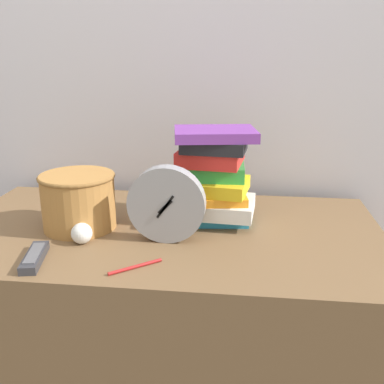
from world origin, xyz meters
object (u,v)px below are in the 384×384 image
(book_stack, at_px, (213,177))
(pen, at_px, (135,267))
(tv_remote, at_px, (35,257))
(crumpled_paper_ball, at_px, (82,233))
(desk_clock, at_px, (166,204))
(basket, at_px, (78,199))

(book_stack, distance_m, pen, 0.38)
(tv_remote, bearing_deg, pen, -1.64)
(book_stack, bearing_deg, crumpled_paper_ball, -148.04)
(desk_clock, bearing_deg, basket, 166.31)
(crumpled_paper_ball, xyz_separation_m, pen, (0.17, -0.12, -0.02))
(book_stack, bearing_deg, tv_remote, -141.57)
(desk_clock, relative_size, crumpled_paper_ball, 3.68)
(desk_clock, xyz_separation_m, pen, (-0.05, -0.16, -0.10))
(basket, distance_m, tv_remote, 0.24)
(book_stack, distance_m, crumpled_paper_ball, 0.40)
(desk_clock, xyz_separation_m, tv_remote, (-0.29, -0.16, -0.09))
(tv_remote, bearing_deg, desk_clock, 28.24)
(book_stack, height_order, tv_remote, book_stack)
(book_stack, height_order, pen, book_stack)
(tv_remote, height_order, crumpled_paper_ball, crumpled_paper_ball)
(crumpled_paper_ball, bearing_deg, book_stack, 31.96)
(basket, bearing_deg, crumpled_paper_ball, -67.50)
(desk_clock, height_order, basket, desk_clock)
(book_stack, height_order, crumpled_paper_ball, book_stack)
(basket, height_order, pen, basket)
(basket, bearing_deg, tv_remote, -98.24)
(desk_clock, bearing_deg, crumpled_paper_ball, -169.04)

